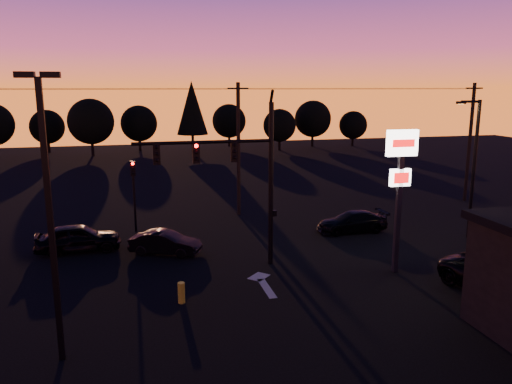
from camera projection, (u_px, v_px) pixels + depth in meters
ground at (261, 299)px, 20.91m from camera, size 120.00×120.00×0.00m
lane_arrow at (263, 283)px, 22.61m from camera, size 1.20×3.10×0.01m
traffic_signal_mast at (239, 168)px, 23.66m from camera, size 6.79×0.52×8.58m
secondary_signal at (134, 186)px, 30.05m from camera, size 0.30×0.31×4.35m
parking_lot_light at (49, 202)px, 15.21m from camera, size 1.25×0.30×9.14m
pylon_sign at (401, 171)px, 22.96m from camera, size 1.50×0.28×6.80m
streetlight at (473, 163)px, 28.48m from camera, size 1.55×0.35×8.00m
utility_pole_1 at (238, 149)px, 33.72m from camera, size 1.40×0.26×9.00m
utility_pole_2 at (470, 142)px, 37.95m from camera, size 1.40×0.26×9.00m
power_wires at (238, 89)px, 32.90m from camera, size 36.00×1.22×0.07m
bollard at (181, 293)px, 20.42m from camera, size 0.29×0.29×0.88m
tree_1 at (47, 127)px, 66.78m from camera, size 4.54×4.54×5.71m
tree_2 at (91, 122)px, 63.25m from camera, size 5.77×5.78×7.26m
tree_3 at (139, 124)px, 68.58m from camera, size 4.95×4.95×6.22m
tree_4 at (192, 108)px, 66.93m from camera, size 4.18×4.18×9.50m
tree_5 at (229, 121)px, 73.53m from camera, size 4.95×4.95×6.22m
tree_6 at (280, 125)px, 69.31m from camera, size 4.54×4.54×5.71m
tree_7 at (313, 119)px, 73.44m from camera, size 5.36×5.36×6.74m
tree_8 at (353, 125)px, 74.09m from camera, size 4.12×4.12×5.19m
car_left at (78, 238)px, 26.79m from camera, size 4.53×2.04×1.51m
car_mid at (165, 243)px, 26.39m from camera, size 3.95×2.77×1.23m
car_right at (352, 222)px, 30.45m from camera, size 4.33×1.77×1.26m
suv_parked at (505, 278)px, 21.18m from camera, size 4.11×5.91×1.50m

